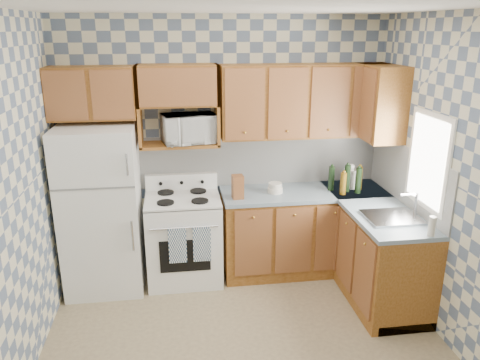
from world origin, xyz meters
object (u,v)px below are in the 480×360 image
(stove_body, at_px, (184,239))
(refrigerator, at_px, (102,209))
(electric_kettle, at_px, (351,178))
(microwave, at_px, (189,128))

(stove_body, bearing_deg, refrigerator, -178.22)
(electric_kettle, bearing_deg, microwave, 176.27)
(microwave, bearing_deg, refrigerator, 179.99)
(stove_body, relative_size, microwave, 1.71)
(stove_body, relative_size, electric_kettle, 4.44)
(stove_body, xyz_separation_m, microwave, (0.10, 0.17, 1.15))
(stove_body, distance_m, electric_kettle, 1.90)
(refrigerator, height_order, microwave, microwave)
(refrigerator, xyz_separation_m, electric_kettle, (2.62, 0.08, 0.18))
(stove_body, height_order, electric_kettle, electric_kettle)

